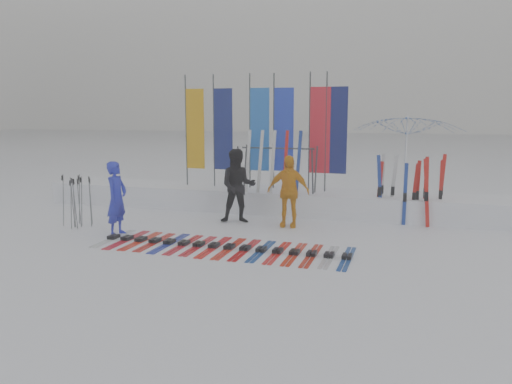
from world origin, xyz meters
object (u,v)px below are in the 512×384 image
(tent_canopy, at_px, (406,161))
(ski_rack, at_px, (278,163))
(person_yellow, at_px, (288,191))
(ski_row, at_px, (222,246))
(person_black, at_px, (238,186))
(person_blue, at_px, (117,199))

(tent_canopy, relative_size, ski_rack, 1.49)
(person_yellow, relative_size, tent_canopy, 0.56)
(tent_canopy, xyz_separation_m, ski_row, (-3.47, -5.50, -1.34))
(person_yellow, xyz_separation_m, ski_rack, (-0.65, 1.43, 0.52))
(ski_rack, bearing_deg, person_black, -115.57)
(person_yellow, xyz_separation_m, tent_canopy, (2.65, 3.18, 0.51))
(person_blue, xyz_separation_m, person_black, (2.15, 2.03, 0.09))
(person_blue, xyz_separation_m, tent_canopy, (6.10, 5.15, 0.54))
(person_black, height_order, ski_rack, same)
(tent_canopy, bearing_deg, person_yellow, -129.85)
(person_black, relative_size, ski_row, 0.35)
(person_yellow, height_order, tent_canopy, tent_canopy)
(person_yellow, bearing_deg, ski_row, -112.60)
(person_blue, height_order, tent_canopy, tent_canopy)
(person_black, xyz_separation_m, tent_canopy, (3.95, 3.12, 0.45))
(person_black, xyz_separation_m, ski_rack, (0.65, 1.36, 0.46))
(person_black, bearing_deg, person_yellow, -20.62)
(person_yellow, bearing_deg, tent_canopy, 46.89)
(tent_canopy, xyz_separation_m, ski_rack, (-3.30, -1.76, 0.01))
(person_blue, distance_m, ski_row, 2.77)
(person_blue, xyz_separation_m, ski_rack, (2.80, 3.39, 0.55))
(person_blue, height_order, person_yellow, person_yellow)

